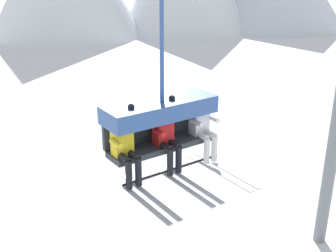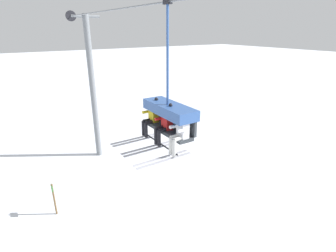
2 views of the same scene
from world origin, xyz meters
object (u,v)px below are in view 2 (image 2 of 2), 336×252
(lift_tower_near, at_px, (92,87))
(skier_white, at_px, (179,133))
(skier_yellow, at_px, (150,117))
(skier_red, at_px, (164,124))
(chairlift_chair, at_px, (170,112))
(trail_sign, at_px, (54,197))

(lift_tower_near, distance_m, skier_white, 10.67)
(lift_tower_near, distance_m, skier_yellow, 9.10)
(skier_yellow, relative_size, skier_red, 1.00)
(lift_tower_near, xyz_separation_m, skier_white, (10.61, -0.93, 0.74))
(skier_yellow, distance_m, skier_white, 1.59)
(skier_white, bearing_deg, chairlift_chair, 164.53)
(lift_tower_near, bearing_deg, trail_sign, -37.30)
(skier_red, height_order, skier_white, skier_red)
(lift_tower_near, relative_size, skier_white, 5.28)
(skier_yellow, distance_m, trail_sign, 6.73)
(lift_tower_near, height_order, skier_red, lift_tower_near)
(lift_tower_near, distance_m, skier_red, 9.89)
(skier_yellow, bearing_deg, lift_tower_near, 174.15)
(chairlift_chair, height_order, skier_red, chairlift_chair)
(trail_sign, bearing_deg, skier_red, 29.23)
(chairlift_chair, height_order, trail_sign, chairlift_chair)
(lift_tower_near, height_order, skier_white, lift_tower_near)
(skier_red, bearing_deg, skier_white, -0.49)
(skier_yellow, bearing_deg, skier_white, -0.25)
(skier_yellow, height_order, skier_white, skier_yellow)
(skier_white, xyz_separation_m, trail_sign, (-5.75, -2.77, -4.49))
(skier_yellow, distance_m, skier_red, 0.80)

